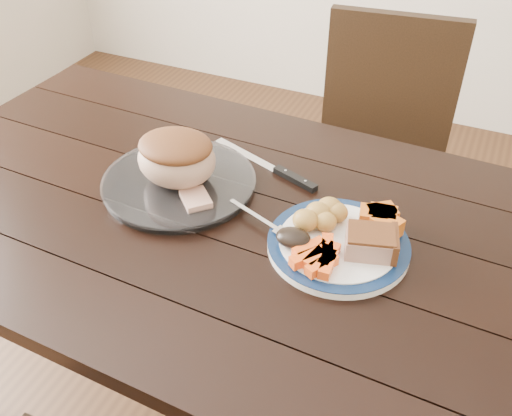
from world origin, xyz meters
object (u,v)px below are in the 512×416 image
at_px(fork, 265,223).
at_px(carving_knife, 282,172).
at_px(dining_table, 227,244).
at_px(serving_platter, 179,184).
at_px(dinner_plate, 338,245).
at_px(chair_far, 378,150).
at_px(pork_slice, 370,243).
at_px(roast_joint, 177,160).

height_order(fork, carving_knife, fork).
distance_m(dining_table, serving_platter, 0.17).
bearing_deg(dinner_plate, dining_table, 177.27).
xyz_separation_m(dinner_plate, serving_platter, (-0.39, 0.05, 0.00)).
bearing_deg(carving_knife, dining_table, -87.97).
relative_size(serving_platter, fork, 1.96).
bearing_deg(carving_knife, chair_far, 98.14).
height_order(dining_table, serving_platter, serving_platter).
relative_size(dinner_plate, pork_slice, 3.01).
distance_m(chair_far, dinner_plate, 0.79).
bearing_deg(pork_slice, fork, -179.17).
distance_m(dining_table, pork_slice, 0.35).
distance_m(dinner_plate, roast_joint, 0.40).
height_order(dinner_plate, pork_slice, pork_slice).
bearing_deg(serving_platter, roast_joint, -90.00).
height_order(dinner_plate, carving_knife, dinner_plate).
distance_m(serving_platter, pork_slice, 0.46).
bearing_deg(dining_table, roast_joint, 164.98).
xyz_separation_m(dining_table, chair_far, (0.17, 0.74, -0.13)).
distance_m(chair_far, pork_slice, 0.81).
distance_m(dinner_plate, carving_knife, 0.28).
distance_m(pork_slice, carving_knife, 0.33).
bearing_deg(dinner_plate, carving_knife, 135.91).
bearing_deg(roast_joint, fork, -13.51).
bearing_deg(dining_table, pork_slice, -3.13).
distance_m(serving_platter, fork, 0.25).
xyz_separation_m(dinner_plate, pork_slice, (0.06, -0.01, 0.03)).
xyz_separation_m(chair_far, carving_knife, (-0.11, -0.56, 0.23)).
distance_m(chair_far, serving_platter, 0.80).
relative_size(dining_table, carving_knife, 5.29).
distance_m(chair_far, carving_knife, 0.61).
distance_m(dinner_plate, serving_platter, 0.40).
bearing_deg(fork, dining_table, -170.86).
relative_size(chair_far, serving_platter, 2.75).
bearing_deg(pork_slice, dinner_plate, 175.24).
bearing_deg(roast_joint, dinner_plate, -7.11).
distance_m(pork_slice, fork, 0.22).
bearing_deg(fork, roast_joint, -172.94).
bearing_deg(fork, dinner_plate, 23.68).
bearing_deg(pork_slice, dining_table, 176.87).
bearing_deg(serving_platter, chair_far, 66.18).
bearing_deg(roast_joint, serving_platter, 90.00).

